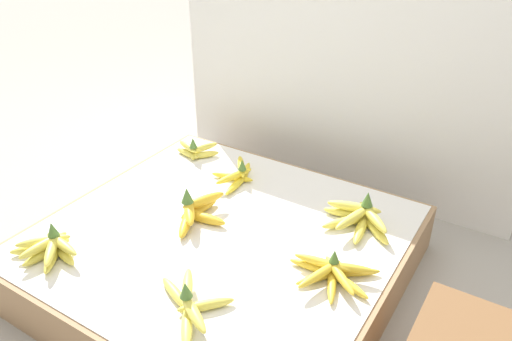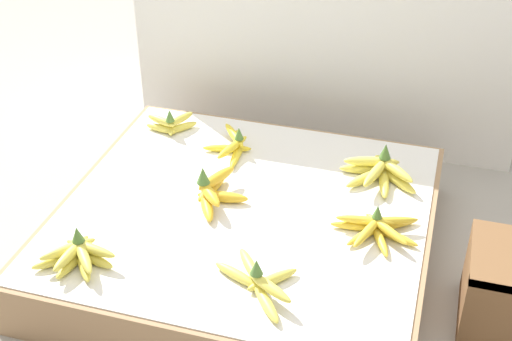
{
  "view_description": "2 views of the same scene",
  "coord_description": "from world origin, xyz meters",
  "px_view_note": "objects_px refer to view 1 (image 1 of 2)",
  "views": [
    {
      "loc": [
        0.73,
        -0.97,
        1.06
      ],
      "look_at": [
        0.08,
        0.08,
        0.36
      ],
      "focal_mm": 35.0,
      "sensor_mm": 36.0,
      "label": 1
    },
    {
      "loc": [
        0.48,
        -1.54,
        1.36
      ],
      "look_at": [
        0.03,
        0.01,
        0.29
      ],
      "focal_mm": 50.0,
      "sensor_mm": 36.0,
      "label": 2
    }
  ],
  "objects_px": {
    "banana_bunch_front_left": "(50,248)",
    "banana_bunch_back_left": "(196,150)",
    "banana_bunch_front_midright": "(189,304)",
    "banana_bunch_middle_right": "(333,273)",
    "banana_bunch_back_right": "(359,218)",
    "banana_bunch_middle_midleft": "(196,211)",
    "banana_bunch_back_midleft": "(238,175)"
  },
  "relations": [
    {
      "from": "banana_bunch_front_midright",
      "to": "banana_bunch_back_midleft",
      "type": "height_order",
      "value": "banana_bunch_front_midright"
    },
    {
      "from": "banana_bunch_front_left",
      "to": "banana_bunch_middle_right",
      "type": "relative_size",
      "value": 0.86
    },
    {
      "from": "banana_bunch_front_midright",
      "to": "banana_bunch_back_right",
      "type": "height_order",
      "value": "banana_bunch_back_right"
    },
    {
      "from": "banana_bunch_front_midright",
      "to": "banana_bunch_middle_midleft",
      "type": "relative_size",
      "value": 0.98
    },
    {
      "from": "banana_bunch_middle_right",
      "to": "banana_bunch_front_midright",
      "type": "bearing_deg",
      "value": -129.89
    },
    {
      "from": "banana_bunch_front_midright",
      "to": "banana_bunch_middle_midleft",
      "type": "xyz_separation_m",
      "value": [
        -0.23,
        0.32,
        0.01
      ]
    },
    {
      "from": "banana_bunch_back_midleft",
      "to": "banana_bunch_middle_midleft",
      "type": "bearing_deg",
      "value": -85.23
    },
    {
      "from": "banana_bunch_front_midright",
      "to": "banana_bunch_back_right",
      "type": "distance_m",
      "value": 0.59
    },
    {
      "from": "banana_bunch_front_left",
      "to": "banana_bunch_front_midright",
      "type": "distance_m",
      "value": 0.46
    },
    {
      "from": "banana_bunch_middle_right",
      "to": "banana_bunch_middle_midleft",
      "type": "bearing_deg",
      "value": 176.85
    },
    {
      "from": "banana_bunch_front_left",
      "to": "banana_bunch_middle_midleft",
      "type": "bearing_deg",
      "value": 56.58
    },
    {
      "from": "banana_bunch_front_left",
      "to": "banana_bunch_back_midleft",
      "type": "xyz_separation_m",
      "value": [
        0.21,
        0.62,
        -0.0
      ]
    },
    {
      "from": "banana_bunch_front_midright",
      "to": "banana_bunch_back_left",
      "type": "relative_size",
      "value": 1.38
    },
    {
      "from": "banana_bunch_back_left",
      "to": "banana_bunch_back_right",
      "type": "height_order",
      "value": "banana_bunch_back_right"
    },
    {
      "from": "banana_bunch_front_midright",
      "to": "banana_bunch_middle_midleft",
      "type": "height_order",
      "value": "banana_bunch_middle_midleft"
    },
    {
      "from": "banana_bunch_middle_midleft",
      "to": "banana_bunch_back_midleft",
      "type": "distance_m",
      "value": 0.27
    },
    {
      "from": "banana_bunch_back_left",
      "to": "banana_bunch_back_midleft",
      "type": "height_order",
      "value": "banana_bunch_back_left"
    },
    {
      "from": "banana_bunch_front_midright",
      "to": "banana_bunch_middle_right",
      "type": "relative_size",
      "value": 0.96
    },
    {
      "from": "banana_bunch_middle_midleft",
      "to": "banana_bunch_middle_right",
      "type": "distance_m",
      "value": 0.47
    },
    {
      "from": "banana_bunch_middle_right",
      "to": "banana_bunch_back_right",
      "type": "relative_size",
      "value": 0.99
    },
    {
      "from": "banana_bunch_front_left",
      "to": "banana_bunch_middle_midleft",
      "type": "height_order",
      "value": "banana_bunch_middle_midleft"
    },
    {
      "from": "banana_bunch_middle_midleft",
      "to": "banana_bunch_middle_right",
      "type": "xyz_separation_m",
      "value": [
        0.47,
        -0.03,
        -0.01
      ]
    },
    {
      "from": "banana_bunch_back_left",
      "to": "banana_bunch_back_midleft",
      "type": "xyz_separation_m",
      "value": [
        0.24,
        -0.07,
        -0.0
      ]
    },
    {
      "from": "banana_bunch_front_left",
      "to": "banana_bunch_middle_right",
      "type": "xyz_separation_m",
      "value": [
        0.71,
        0.33,
        -0.01
      ]
    },
    {
      "from": "banana_bunch_front_left",
      "to": "banana_bunch_back_left",
      "type": "distance_m",
      "value": 0.69
    },
    {
      "from": "banana_bunch_back_midleft",
      "to": "banana_bunch_front_midright",
      "type": "bearing_deg",
      "value": -66.72
    },
    {
      "from": "banana_bunch_back_midleft",
      "to": "banana_bunch_back_right",
      "type": "xyz_separation_m",
      "value": [
        0.46,
        -0.03,
        0.01
      ]
    },
    {
      "from": "banana_bunch_front_midright",
      "to": "banana_bunch_back_left",
      "type": "height_order",
      "value": "banana_bunch_front_midright"
    },
    {
      "from": "banana_bunch_back_right",
      "to": "banana_bunch_front_midright",
      "type": "bearing_deg",
      "value": -110.88
    },
    {
      "from": "banana_bunch_front_midright",
      "to": "banana_bunch_middle_right",
      "type": "height_order",
      "value": "banana_bunch_front_midright"
    },
    {
      "from": "banana_bunch_front_midright",
      "to": "banana_bunch_back_right",
      "type": "xyz_separation_m",
      "value": [
        0.21,
        0.55,
        0.0
      ]
    },
    {
      "from": "banana_bunch_front_left",
      "to": "banana_bunch_back_midleft",
      "type": "height_order",
      "value": "banana_bunch_front_left"
    }
  ]
}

